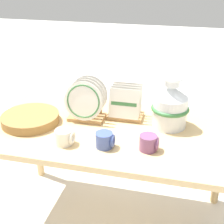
{
  "coord_description": "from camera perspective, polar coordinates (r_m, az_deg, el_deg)",
  "views": [
    {
      "loc": [
        0.37,
        -1.53,
        1.56
      ],
      "look_at": [
        0.0,
        0.0,
        0.79
      ],
      "focal_mm": 50.0,
      "sensor_mm": 36.0,
      "label": 1
    }
  ],
  "objects": [
    {
      "name": "dish_rack_square_plates",
      "position": [
        1.91,
        2.5,
        1.0
      ],
      "size": [
        0.22,
        0.15,
        0.21
      ],
      "color": "tan",
      "rests_on": "display_table"
    },
    {
      "name": "ceramic_vase",
      "position": [
        1.81,
        10.63,
        1.21
      ],
      "size": [
        0.22,
        0.22,
        0.31
      ],
      "color": "silver",
      "rests_on": "display_table"
    },
    {
      "name": "mug_plum_glaze",
      "position": [
        1.6,
        6.79,
        -5.62
      ],
      "size": [
        0.1,
        0.09,
        0.08
      ],
      "color": "#7A4770",
      "rests_on": "display_table"
    },
    {
      "name": "ground_plane",
      "position": [
        2.22,
        -0.0,
        -18.79
      ],
      "size": [
        14.0,
        14.0,
        0.0
      ],
      "primitive_type": "plane",
      "color": "silver"
    },
    {
      "name": "mug_cobalt_glaze",
      "position": [
        1.62,
        -1.29,
        -5.14
      ],
      "size": [
        0.1,
        0.09,
        0.08
      ],
      "color": "#42569E",
      "rests_on": "display_table"
    },
    {
      "name": "mug_cream_glaze",
      "position": [
        1.66,
        -8.64,
        -4.55
      ],
      "size": [
        0.1,
        0.09,
        0.08
      ],
      "color": "silver",
      "rests_on": "display_table"
    },
    {
      "name": "display_table",
      "position": [
        1.84,
        -0.0,
        -5.24
      ],
      "size": [
        1.45,
        0.76,
        0.68
      ],
      "color": "tan",
      "rests_on": "ground_plane"
    },
    {
      "name": "dish_rack_round_plates",
      "position": [
        1.87,
        -4.78,
        1.62
      ],
      "size": [
        0.23,
        0.16,
        0.26
      ],
      "color": "tan",
      "rests_on": "display_table"
    },
    {
      "name": "wicker_charger_stack",
      "position": [
        1.92,
        -14.7,
        -1.17
      ],
      "size": [
        0.34,
        0.34,
        0.05
      ],
      "color": "olive",
      "rests_on": "display_table"
    }
  ]
}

